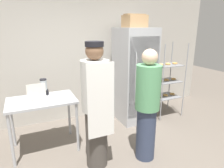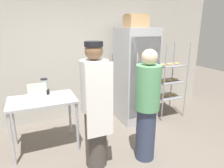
# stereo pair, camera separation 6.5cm
# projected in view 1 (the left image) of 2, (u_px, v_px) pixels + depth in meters

# --- Properties ---
(back_wall) EXTENTS (6.40, 0.12, 2.76)m
(back_wall) POSITION_uv_depth(u_px,v_px,m) (81.00, 55.00, 4.25)
(back_wall) COLOR #B7B2A8
(back_wall) RESTS_ON ground_plane
(refrigerator) EXTENTS (0.70, 0.77, 1.94)m
(refrigerator) POSITION_uv_depth(u_px,v_px,m) (134.00, 75.00, 4.18)
(refrigerator) COLOR #ADAFB5
(refrigerator) RESTS_ON ground_plane
(baking_rack) EXTENTS (0.62, 0.50, 1.63)m
(baking_rack) POSITION_uv_depth(u_px,v_px,m) (167.00, 80.00, 4.43)
(baking_rack) COLOR #93969B
(baking_rack) RESTS_ON ground_plane
(prep_counter) EXTENTS (1.02, 0.66, 0.87)m
(prep_counter) POSITION_uv_depth(u_px,v_px,m) (42.00, 106.00, 3.13)
(prep_counter) COLOR #ADAFB5
(prep_counter) RESTS_ON ground_plane
(donut_box) EXTENTS (0.28, 0.21, 0.25)m
(donut_box) POSITION_uv_depth(u_px,v_px,m) (37.00, 99.00, 3.01)
(donut_box) COLOR silver
(donut_box) RESTS_ON prep_counter
(blender_pitcher) EXTENTS (0.14, 0.14, 0.27)m
(blender_pitcher) POSITION_uv_depth(u_px,v_px,m) (44.00, 88.00, 3.29)
(blender_pitcher) COLOR black
(blender_pitcher) RESTS_ON prep_counter
(cardboard_storage_box) EXTENTS (0.40, 0.36, 0.25)m
(cardboard_storage_box) POSITION_uv_depth(u_px,v_px,m) (135.00, 21.00, 3.81)
(cardboard_storage_box) COLOR tan
(cardboard_storage_box) RESTS_ON refrigerator
(person_baker) EXTENTS (0.38, 0.40, 1.78)m
(person_baker) POSITION_uv_depth(u_px,v_px,m) (96.00, 105.00, 2.70)
(person_baker) COLOR #47423D
(person_baker) RESTS_ON ground_plane
(person_customer) EXTENTS (0.35, 0.35, 1.67)m
(person_customer) POSITION_uv_depth(u_px,v_px,m) (147.00, 106.00, 2.89)
(person_customer) COLOR #333D56
(person_customer) RESTS_ON ground_plane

